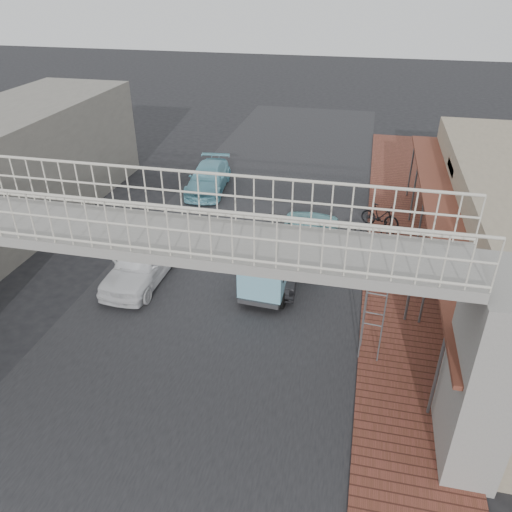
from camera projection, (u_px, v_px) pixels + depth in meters
The scene contains 14 objects.
ground at pixel (212, 315), 17.13m from camera, with size 120.00×120.00×0.00m, color black.
road_strip at pixel (212, 315), 17.13m from camera, with size 10.00×60.00×0.01m, color black.
sidewalk at pixel (404, 289), 18.41m from camera, with size 3.00×40.00×0.10m, color brown.
footbridge at pixel (158, 306), 12.17m from camera, with size 16.40×2.40×6.34m.
building_far_left at pixel (20, 164), 23.05m from camera, with size 5.00×14.00×5.00m, color gray.
white_hatchback at pixel (142, 262), 18.74m from camera, with size 1.80×4.46×1.52m, color white.
dark_sedan at pixel (279, 260), 18.99m from camera, with size 1.50×4.29×1.42m, color black.
angkot_curb at pixel (306, 234), 20.87m from camera, with size 2.26×4.90×1.36m, color #6DB6BD.
angkot_far at pixel (208, 178), 26.52m from camera, with size 1.88×4.63×1.34m, color #7DC6D8.
angkot_van at pixel (271, 262), 18.09m from camera, with size 1.83×3.63×1.73m.
motorcycle_near at pixel (375, 228), 21.66m from camera, with size 0.59×1.70×0.89m, color black.
motorcycle_far at pixel (380, 216), 22.47m from camera, with size 0.51×1.82×1.09m, color black.
street_clock at pixel (379, 282), 13.99m from camera, with size 0.78×0.65×3.13m.
arrow_sign at pixel (436, 262), 15.70m from camera, with size 1.65×1.11×2.73m.
Camera 1 is at (4.51, -13.17, 10.31)m, focal length 35.00 mm.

